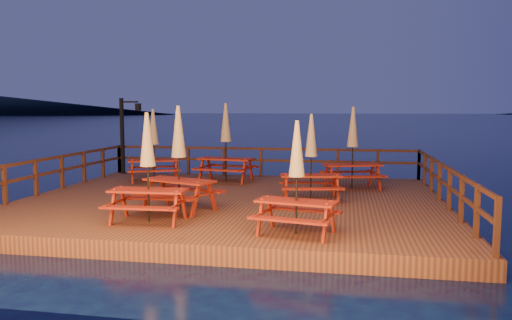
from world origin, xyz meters
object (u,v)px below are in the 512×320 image
(picnic_table_1, at_px, (297,176))
(picnic_table_2, at_px, (226,141))
(lamp_post, at_px, (126,129))
(picnic_table_0, at_px, (148,166))

(picnic_table_1, relative_size, picnic_table_2, 0.85)
(lamp_post, bearing_deg, picnic_table_0, -61.99)
(picnic_table_0, bearing_deg, picnic_table_2, 85.57)
(picnic_table_0, distance_m, picnic_table_1, 3.50)
(lamp_post, xyz_separation_m, picnic_table_1, (7.63, -8.38, -0.57))
(lamp_post, height_order, picnic_table_1, lamp_post)
(picnic_table_0, xyz_separation_m, picnic_table_1, (3.46, -0.53, -0.08))
(lamp_post, distance_m, picnic_table_2, 4.63)
(lamp_post, height_order, picnic_table_0, lamp_post)
(picnic_table_2, bearing_deg, lamp_post, 171.77)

